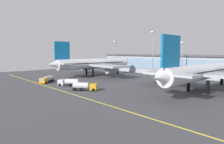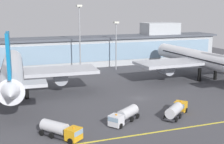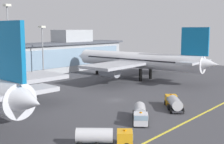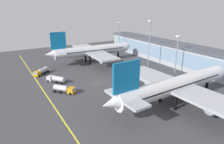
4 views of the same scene
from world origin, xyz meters
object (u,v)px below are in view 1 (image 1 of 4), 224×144
(baggage_tug_near, at_px, (68,82))
(apron_light_mast_east, at_px, (182,54))
(service_truck_far, at_px, (47,79))
(airliner_near_left, at_px, (94,64))
(airliner_near_right, at_px, (203,72))
(fuel_tanker_truck, at_px, (86,86))
(apron_light_mast_centre, at_px, (153,47))
(apron_light_mast_west, at_px, (115,51))

(baggage_tug_near, bearing_deg, apron_light_mast_east, -145.29)
(baggage_tug_near, distance_m, service_truck_far, 14.24)
(airliner_near_left, relative_size, baggage_tug_near, 6.28)
(airliner_near_left, bearing_deg, apron_light_mast_east, -54.09)
(airliner_near_right, distance_m, fuel_tanker_truck, 41.11)
(apron_light_mast_east, bearing_deg, apron_light_mast_centre, -165.31)
(service_truck_far, xyz_separation_m, apron_light_mast_east, (32.56, 57.57, 11.23))
(baggage_tug_near, bearing_deg, airliner_near_right, 179.61)
(service_truck_far, height_order, apron_light_mast_east, apron_light_mast_east)
(fuel_tanker_truck, bearing_deg, baggage_tug_near, 139.22)
(apron_light_mast_east, bearing_deg, apron_light_mast_west, 179.18)
(fuel_tanker_truck, bearing_deg, apron_light_mast_west, 89.61)
(apron_light_mast_east, bearing_deg, fuel_tanker_truck, -96.25)
(service_truck_far, bearing_deg, baggage_tug_near, 64.44)
(fuel_tanker_truck, height_order, apron_light_mast_centre, apron_light_mast_centre)
(airliner_near_left, distance_m, fuel_tanker_truck, 44.60)
(apron_light_mast_west, bearing_deg, baggage_tug_near, -59.19)
(airliner_near_right, height_order, apron_light_mast_west, apron_light_mast_west)
(apron_light_mast_centre, xyz_separation_m, apron_light_mast_east, (15.47, 4.05, -3.47))
(baggage_tug_near, xyz_separation_m, apron_light_mast_east, (18.69, 54.38, 11.23))
(fuel_tanker_truck, xyz_separation_m, service_truck_far, (-26.58, -2.99, 0.00))
(fuel_tanker_truck, distance_m, apron_light_mast_east, 56.04)
(service_truck_far, distance_m, apron_light_mast_west, 62.63)
(airliner_near_left, distance_m, service_truck_far, 32.83)
(baggage_tug_near, height_order, apron_light_mast_west, apron_light_mast_west)
(baggage_tug_near, bearing_deg, apron_light_mast_centre, -129.98)
(airliner_near_right, relative_size, service_truck_far, 6.74)
(airliner_near_right, distance_m, service_truck_far, 63.80)
(airliner_near_left, distance_m, baggage_tug_near, 35.77)
(airliner_near_left, xyz_separation_m, service_truck_far, (7.24, -31.56, -5.41))
(baggage_tug_near, bearing_deg, service_truck_far, -23.36)
(airliner_near_right, xyz_separation_m, service_truck_far, (-54.56, -32.68, -5.14))
(apron_light_mast_centre, bearing_deg, fuel_tanker_truck, -79.36)
(service_truck_far, distance_m, apron_light_mast_centre, 58.07)
(service_truck_far, bearing_deg, airliner_near_right, 82.39)
(apron_light_mast_west, height_order, apron_light_mast_centre, apron_light_mast_centre)
(apron_light_mast_east, bearing_deg, airliner_near_left, -146.83)
(airliner_near_left, relative_size, apron_light_mast_west, 2.56)
(fuel_tanker_truck, height_order, apron_light_mast_east, apron_light_mast_east)
(apron_light_mast_centre, bearing_deg, airliner_near_right, -29.09)
(service_truck_far, height_order, apron_light_mast_west, apron_light_mast_west)
(airliner_near_left, height_order, service_truck_far, airliner_near_left)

